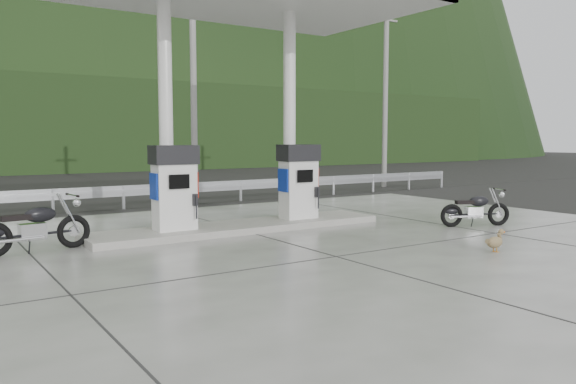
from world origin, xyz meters
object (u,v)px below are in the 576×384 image
gas_pump_right (299,182)px  duck (495,243)px  motorcycle_left (35,228)px  motorcycle_right (475,210)px  gas_pump_left (174,188)px

gas_pump_right → duck: size_ratio=3.67×
motorcycle_left → motorcycle_right: motorcycle_left is taller
gas_pump_left → motorcycle_left: 2.84m
motorcycle_right → duck: (-2.28, -2.23, -0.21)m
motorcycle_left → motorcycle_right: 9.66m
gas_pump_right → motorcycle_right: 4.29m
gas_pump_left → gas_pump_right: same height
motorcycle_left → motorcycle_right: (9.35, -2.44, -0.06)m
motorcycle_left → duck: 8.47m
gas_pump_right → motorcycle_left: (-5.97, -0.14, -0.60)m
gas_pump_right → gas_pump_left: bearing=180.0°
motorcycle_right → gas_pump_left: bearing=-178.1°
duck → motorcycle_right: bearing=40.9°
gas_pump_left → motorcycle_right: (6.57, -2.57, -0.66)m
gas_pump_left → motorcycle_right: 7.09m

